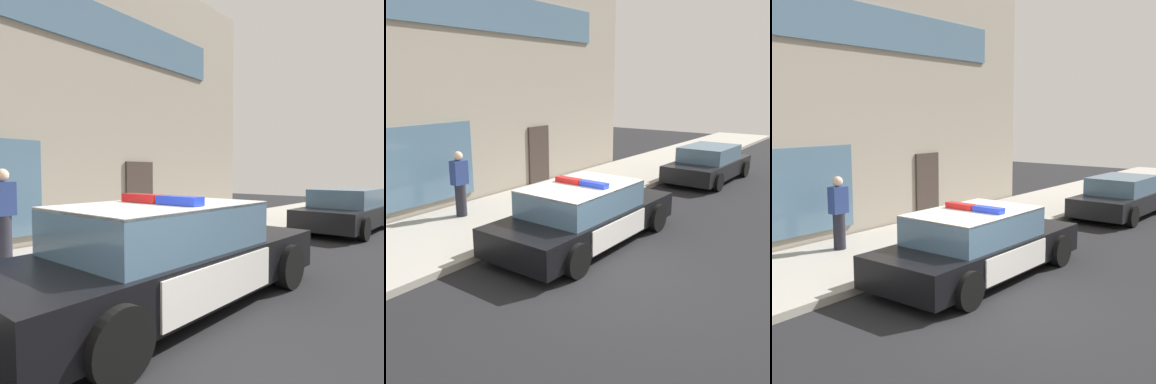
{
  "view_description": "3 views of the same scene",
  "coord_description": "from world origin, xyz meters",
  "views": [
    {
      "loc": [
        -2.13,
        -1.87,
        1.79
      ],
      "look_at": [
        2.82,
        2.21,
        1.44
      ],
      "focal_mm": 33.49,
      "sensor_mm": 36.0,
      "label": 1
    },
    {
      "loc": [
        -6.25,
        -3.94,
        3.57
      ],
      "look_at": [
        1.87,
        2.0,
        0.99
      ],
      "focal_mm": 40.2,
      "sensor_mm": 36.0,
      "label": 2
    },
    {
      "loc": [
        -6.92,
        -4.5,
        3.26
      ],
      "look_at": [
        2.64,
        2.77,
        1.46
      ],
      "focal_mm": 48.41,
      "sensor_mm": 36.0,
      "label": 3
    }
  ],
  "objects": [
    {
      "name": "ground",
      "position": [
        0.0,
        0.0,
        0.0
      ],
      "size": [
        48.0,
        48.0,
        0.0
      ],
      "primitive_type": "plane",
      "color": "black"
    },
    {
      "name": "sidewalk",
      "position": [
        0.0,
        4.22,
        0.07
      ],
      "size": [
        48.0,
        3.36,
        0.15
      ],
      "primitive_type": "cube",
      "color": "#A39E93",
      "rests_on": "ground"
    },
    {
      "name": "pedestrian_on_sidewalk",
      "position": [
        0.68,
        4.93,
        1.01
      ],
      "size": [
        0.41,
        0.28,
        1.71
      ],
      "rotation": [
        0.0,
        0.0,
        4.67
      ],
      "color": "#23232D",
      "rests_on": "sidewalk"
    },
    {
      "name": "car_down_street",
      "position": [
        9.29,
        1.43,
        0.63
      ],
      "size": [
        4.39,
        2.08,
        1.29
      ],
      "rotation": [
        0.0,
        0.0,
        -0.02
      ],
      "color": "black",
      "rests_on": "ground"
    },
    {
      "name": "police_cruiser",
      "position": [
        1.33,
        1.42,
        0.68
      ],
      "size": [
        4.98,
        2.17,
        1.49
      ],
      "rotation": [
        0.0,
        0.0,
        -0.01
      ],
      "color": "black",
      "rests_on": "ground"
    },
    {
      "name": "fire_hydrant",
      "position": [
        3.67,
        3.27,
        0.5
      ],
      "size": [
        0.34,
        0.39,
        0.73
      ],
      "color": "#4C994C",
      "rests_on": "sidewalk"
    }
  ]
}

